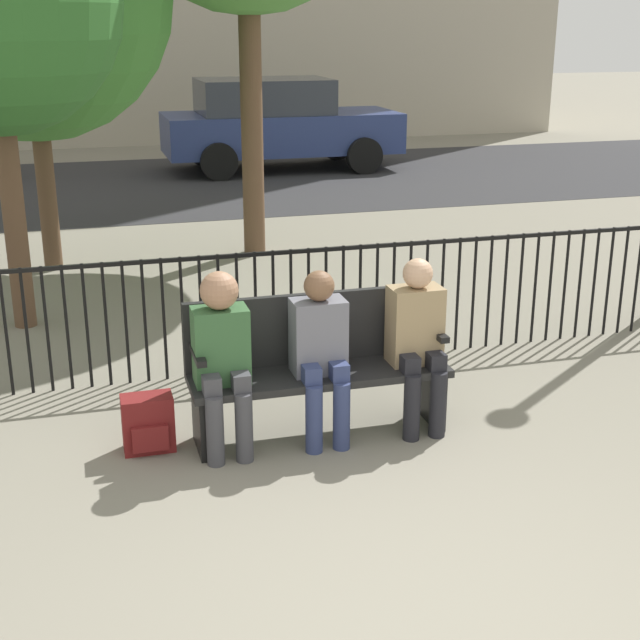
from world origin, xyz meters
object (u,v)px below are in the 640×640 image
(seated_person_2, at_px, (417,336))
(seated_person_1, at_px, (321,348))
(park_bench, at_px, (317,361))
(seated_person_0, at_px, (222,351))
(parked_car_0, at_px, (276,123))
(backpack, at_px, (148,424))

(seated_person_2, bearing_deg, seated_person_1, -179.82)
(park_bench, height_order, seated_person_0, seated_person_0)
(seated_person_2, xyz_separation_m, parked_car_0, (1.58, 10.88, 0.20))
(backpack, height_order, parked_car_0, parked_car_0)
(backpack, bearing_deg, seated_person_2, -4.48)
(park_bench, bearing_deg, backpack, 179.68)
(seated_person_0, bearing_deg, park_bench, 11.52)
(seated_person_0, distance_m, backpack, 0.69)
(backpack, bearing_deg, seated_person_1, -7.26)
(parked_car_0, bearing_deg, seated_person_2, -98.28)
(seated_person_2, bearing_deg, backpack, 175.52)
(seated_person_0, relative_size, backpack, 3.19)
(seated_person_1, bearing_deg, park_bench, 85.10)
(park_bench, bearing_deg, seated_person_1, -94.90)
(park_bench, relative_size, parked_car_0, 0.40)
(seated_person_0, xyz_separation_m, backpack, (-0.47, 0.14, -0.49))
(seated_person_1, height_order, seated_person_2, seated_person_2)
(park_bench, height_order, parked_car_0, parked_car_0)
(seated_person_0, bearing_deg, seated_person_2, -0.04)
(seated_person_1, xyz_separation_m, seated_person_2, (0.66, 0.00, 0.02))
(park_bench, relative_size, backpack, 4.60)
(seated_person_2, height_order, parked_car_0, parked_car_0)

